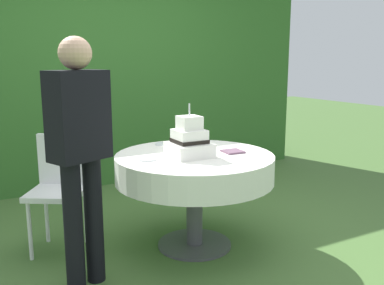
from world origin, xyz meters
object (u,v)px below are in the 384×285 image
(standing_person, at_px, (80,147))
(napkin_stack, at_px, (233,151))
(wedding_cake, at_px, (190,141))
(garden_chair, at_px, (60,181))
(serving_plate_near, at_px, (147,159))
(serving_plate_far, at_px, (162,144))
(cake_table, at_px, (195,169))

(standing_person, bearing_deg, napkin_stack, 5.11)
(wedding_cake, xyz_separation_m, garden_chair, (-0.86, 0.52, -0.32))
(serving_plate_near, bearing_deg, serving_plate_far, 54.14)
(napkin_stack, xyz_separation_m, standing_person, (-1.22, -0.11, 0.18))
(garden_chair, bearing_deg, wedding_cake, -31.05)
(cake_table, relative_size, standing_person, 0.76)
(cake_table, relative_size, garden_chair, 1.37)
(cake_table, distance_m, wedding_cake, 0.24)
(cake_table, distance_m, standing_person, 0.98)
(napkin_stack, bearing_deg, garden_chair, 155.26)
(garden_chair, bearing_deg, serving_plate_near, -41.67)
(serving_plate_far, height_order, garden_chair, garden_chair)
(serving_plate_far, bearing_deg, wedding_cake, -90.62)
(serving_plate_near, bearing_deg, garden_chair, 138.33)
(cake_table, height_order, napkin_stack, napkin_stack)
(serving_plate_near, xyz_separation_m, standing_person, (-0.53, -0.20, 0.18))
(wedding_cake, bearing_deg, standing_person, -169.82)
(cake_table, relative_size, wedding_cake, 3.06)
(serving_plate_far, bearing_deg, serving_plate_near, -125.86)
(serving_plate_far, height_order, standing_person, standing_person)
(cake_table, height_order, wedding_cake, wedding_cake)
(garden_chair, bearing_deg, napkin_stack, -24.74)
(serving_plate_near, bearing_deg, standing_person, -159.71)
(cake_table, distance_m, napkin_stack, 0.33)
(serving_plate_far, relative_size, garden_chair, 0.14)
(wedding_cake, distance_m, serving_plate_far, 0.51)
(napkin_stack, bearing_deg, wedding_cake, 172.90)
(cake_table, xyz_separation_m, garden_chair, (-0.92, 0.48, -0.09))
(wedding_cake, bearing_deg, cake_table, 27.81)
(wedding_cake, xyz_separation_m, serving_plate_far, (0.01, 0.50, -0.11))
(wedding_cake, relative_size, serving_plate_far, 3.14)
(cake_table, bearing_deg, serving_plate_near, 178.44)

